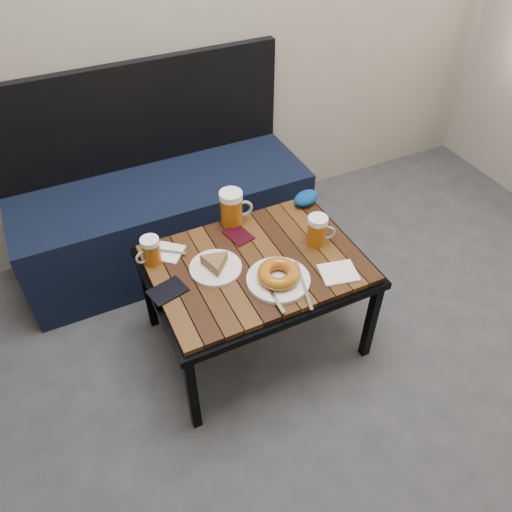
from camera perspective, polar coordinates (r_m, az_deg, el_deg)
name	(u,v)px	position (r m, az deg, el deg)	size (l,w,h in m)	color
bench	(164,212)	(2.54, -10.48, 4.97)	(1.40, 0.50, 0.95)	black
cafe_table	(256,269)	(1.96, 0.00, -1.54)	(0.84, 0.62, 0.47)	black
beer_mug_left	(151,251)	(1.93, -11.94, 0.58)	(0.11, 0.08, 0.12)	#9D4F0C
beer_mug_centre	(232,208)	(2.07, -2.75, 5.53)	(0.15, 0.11, 0.15)	#9D4F0C
beer_mug_right	(318,230)	(1.99, 7.05, 2.94)	(0.12, 0.10, 0.13)	#9D4F0C
plate_pie	(215,265)	(1.89, -4.66, -1.02)	(0.20, 0.20, 0.06)	white
plate_bagel	(279,276)	(1.84, 2.59, -2.35)	(0.24, 0.31, 0.07)	white
napkin_left	(168,252)	(2.00, -10.00, 0.40)	(0.15, 0.15, 0.01)	white
napkin_right	(338,273)	(1.91, 9.40, -1.90)	(0.16, 0.14, 0.01)	white
passport_navy	(168,291)	(1.85, -10.07, -3.96)	(0.09, 0.13, 0.01)	black
passport_burgundy	(238,235)	(2.05, -2.02, 2.41)	(0.09, 0.12, 0.01)	black
knit_pouch	(306,198)	(2.22, 5.72, 6.60)	(0.13, 0.08, 0.06)	#050C81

